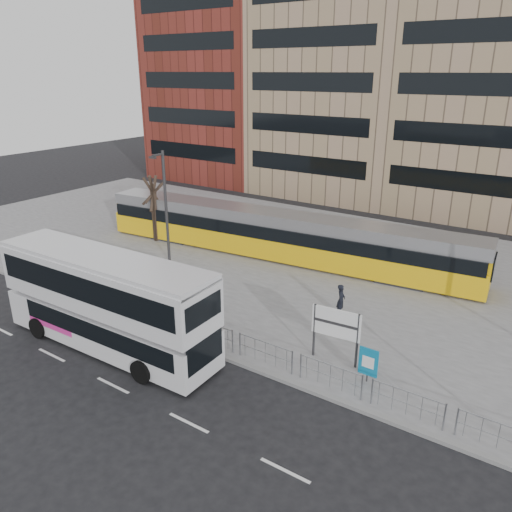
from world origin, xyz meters
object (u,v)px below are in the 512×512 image
Objects in this scene: lamp_post_west at (165,203)px; ad_panel at (368,362)px; pedestrian at (341,300)px; traffic_light_west at (101,270)px; double_decker_bus at (106,299)px; bare_tree at (152,172)px; station_sign at (336,326)px; tram at (277,235)px.

ad_panel is at bearing -18.55° from lamp_post_west.
pedestrian is (-3.36, 4.66, -0.04)m from ad_panel.
traffic_light_west is (-14.19, -1.24, 1.10)m from ad_panel.
double_decker_bus is 11.27m from pedestrian.
bare_tree is at bearing 66.33° from pedestrian.
pedestrian is at bearing 126.86° from ad_panel.
station_sign is 4.44m from pedestrian.
tram is at bearing 12.45° from bare_tree.
tram is 10.66× the size of station_sign.
traffic_light_west reaches higher than tram.
ad_panel is (10.47, -10.01, -0.66)m from tram.
tram is 9.91m from bare_tree.
tram is (0.26, 13.75, -0.69)m from double_decker_bus.
station_sign is 2.02m from ad_panel.
bare_tree is at bearing 99.93° from traffic_light_west.
lamp_post_west is (-5.03, 9.03, 1.71)m from double_decker_bus.
double_decker_bus reaches higher than pedestrian.
ad_panel is at bearing 17.68° from double_decker_bus.
tram is at bearing 128.14° from station_sign.
traffic_light_west is at bearing -76.44° from lamp_post_west.
double_decker_bus reaches higher than ad_panel.
tram is at bearing 87.36° from double_decker_bus.
lamp_post_west is at bearing 75.10° from pedestrian.
traffic_light_west is at bearing -113.77° from tram.
pedestrian is (7.37, 8.41, -1.38)m from double_decker_bus.
double_decker_bus is 13.77m from tram.
pedestrian is at bearing -11.66° from bare_tree.
lamp_post_west is (-1.57, 6.53, 1.94)m from traffic_light_west.
station_sign is at bearing 24.34° from double_decker_bus.
bare_tree is (-19.55, 8.01, 4.08)m from ad_panel.
pedestrian is (-1.62, 4.04, -0.86)m from station_sign.
double_decker_bus is at bearing -96.60° from tram.
ad_panel is 14.28m from traffic_light_west.
tram reaches higher than ad_panel.
lamp_post_west is (-12.40, 0.63, 3.09)m from pedestrian.
ad_panel is 0.90× the size of pedestrian.
traffic_light_west is (-3.72, -11.25, 0.45)m from tram.
tram is 3.73× the size of bare_tree.
tram is 12.82m from station_sign.
ad_panel is (1.74, -0.62, -0.82)m from station_sign.
bare_tree reaches higher than double_decker_bus.
lamp_post_west reaches higher than ad_panel.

